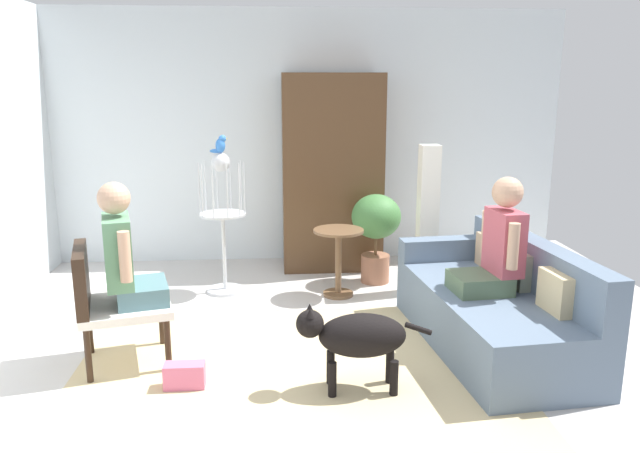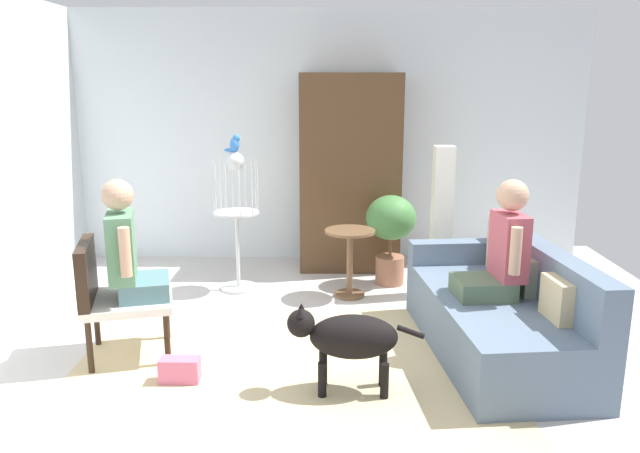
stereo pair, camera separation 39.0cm
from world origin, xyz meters
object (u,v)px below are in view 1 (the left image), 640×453
object	(u,v)px
round_end_table	(338,253)
potted_plant	(376,226)
handbag	(185,376)
armchair	(106,297)
bird_cage_stand	(223,217)
dog	(357,336)
person_on_armchair	(125,255)
armoire_cabinet	(332,173)
person_on_couch	(497,246)
parrot	(220,145)
column_lamp	(427,221)
couch	(496,308)

from	to	relation	value
round_end_table	potted_plant	bearing A→B (deg)	42.60
handbag	armchair	bearing A→B (deg)	145.76
bird_cage_stand	dog	bearing A→B (deg)	-63.74
person_on_armchair	armoire_cabinet	distance (m)	2.85
armchair	potted_plant	bearing A→B (deg)	38.16
potted_plant	person_on_couch	bearing A→B (deg)	-68.86
person_on_armchair	handbag	xyz separation A→B (m)	(0.44, -0.43, -0.73)
parrot	person_on_armchair	bearing A→B (deg)	-110.69
bird_cage_stand	column_lamp	bearing A→B (deg)	-3.84
person_on_armchair	column_lamp	bearing A→B (deg)	28.76
round_end_table	handbag	size ratio (longest dim) A/B	2.41
dog	bird_cage_stand	distance (m)	2.32
armoire_cabinet	potted_plant	bearing A→B (deg)	-56.49
dog	potted_plant	size ratio (longest dim) A/B	0.98
person_on_armchair	handbag	world-z (taller)	person_on_armchair
round_end_table	handbag	xyz separation A→B (m)	(-1.21, -1.75, -0.33)
armchair	handbag	bearing A→B (deg)	-34.24
handbag	column_lamp	bearing A→B (deg)	41.19
person_on_couch	parrot	size ratio (longest dim) A/B	5.11
parrot	potted_plant	xyz separation A→B (m)	(1.50, 0.19, -0.84)
dog	person_on_armchair	bearing A→B (deg)	160.89
person_on_couch	handbag	xyz separation A→B (m)	(-2.27, -0.49, -0.72)
armchair	couch	bearing A→B (deg)	2.50
couch	bird_cage_stand	bearing A→B (deg)	146.90
couch	column_lamp	world-z (taller)	column_lamp
person_on_couch	bird_cage_stand	distance (m)	2.59
couch	potted_plant	world-z (taller)	potted_plant
person_on_couch	column_lamp	distance (m)	1.34
person_on_couch	column_lamp	size ratio (longest dim) A/B	0.61
bird_cage_stand	parrot	bearing A→B (deg)	0.00
couch	column_lamp	size ratio (longest dim) A/B	1.41
armchair	parrot	size ratio (longest dim) A/B	5.20
bird_cage_stand	armoire_cabinet	xyz separation A→B (m)	(1.11, 0.79, 0.30)
person_on_armchair	parrot	world-z (taller)	parrot
couch	dog	bearing A→B (deg)	-151.30
person_on_couch	potted_plant	xyz separation A→B (m)	(-0.64, 1.64, -0.22)
bird_cage_stand	potted_plant	size ratio (longest dim) A/B	1.49
couch	potted_plant	xyz separation A→B (m)	(-0.67, 1.61, 0.29)
round_end_table	parrot	distance (m)	1.50
person_on_couch	parrot	bearing A→B (deg)	145.82
couch	parrot	bearing A→B (deg)	146.86
armchair	parrot	bearing A→B (deg)	65.34
bird_cage_stand	round_end_table	bearing A→B (deg)	-10.02
armchair	person_on_armchair	bearing A→B (deg)	14.85
armchair	dog	xyz separation A→B (m)	(1.72, -0.51, -0.13)
bird_cage_stand	potted_plant	distance (m)	1.53
person_on_couch	parrot	world-z (taller)	parrot
person_on_couch	round_end_table	size ratio (longest dim) A/B	1.34
column_lamp	armoire_cabinet	bearing A→B (deg)	132.23
couch	armoire_cabinet	distance (m)	2.56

